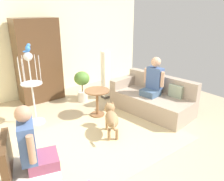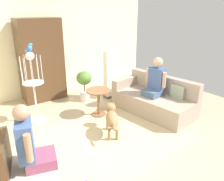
# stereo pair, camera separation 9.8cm
# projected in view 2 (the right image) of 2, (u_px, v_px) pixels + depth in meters

# --- Properties ---
(ground_plane) EXTENTS (7.32, 7.32, 0.00)m
(ground_plane) POSITION_uv_depth(u_px,v_px,m) (111.00, 140.00, 4.15)
(ground_plane) COLOR tan
(back_wall) EXTENTS (6.46, 0.12, 2.71)m
(back_wall) POSITION_uv_depth(u_px,v_px,m) (45.00, 44.00, 6.05)
(back_wall) COLOR beige
(back_wall) RESTS_ON ground
(area_rug) EXTENTS (2.86, 2.10, 0.01)m
(area_rug) POSITION_uv_depth(u_px,v_px,m) (105.00, 138.00, 4.19)
(area_rug) COLOR #C6B284
(area_rug) RESTS_ON ground
(couch) EXTENTS (1.16, 1.95, 0.80)m
(couch) POSITION_uv_depth(u_px,v_px,m) (154.00, 99.00, 5.22)
(couch) COLOR gray
(couch) RESTS_ON ground
(armchair) EXTENTS (0.76, 0.75, 0.89)m
(armchair) POSITION_uv_depth(u_px,v_px,m) (19.00, 163.00, 2.74)
(armchair) COLOR #4C331E
(armchair) RESTS_ON ground
(person_on_couch) EXTENTS (0.46, 0.52, 0.86)m
(person_on_couch) POSITION_uv_depth(u_px,v_px,m) (156.00, 80.00, 5.01)
(person_on_couch) COLOR #425B78
(person_on_armchair) EXTENTS (0.51, 0.51, 0.84)m
(person_on_armchair) POSITION_uv_depth(u_px,v_px,m) (30.00, 143.00, 2.69)
(person_on_armchair) COLOR #87405B
(round_end_table) EXTENTS (0.55, 0.55, 0.60)m
(round_end_table) POSITION_uv_depth(u_px,v_px,m) (99.00, 98.00, 4.98)
(round_end_table) COLOR brown
(round_end_table) RESTS_ON ground
(dog) EXTENTS (0.52, 0.79, 0.54)m
(dog) POSITION_uv_depth(u_px,v_px,m) (112.00, 117.00, 4.28)
(dog) COLOR olive
(dog) RESTS_ON ground
(bird_cage_stand) EXTENTS (0.42, 0.42, 1.50)m
(bird_cage_stand) POSITION_uv_depth(u_px,v_px,m) (34.00, 86.00, 4.54)
(bird_cage_stand) COLOR silver
(bird_cage_stand) RESTS_ON ground
(parrot) EXTENTS (0.17, 0.10, 0.16)m
(parrot) POSITION_uv_depth(u_px,v_px,m) (30.00, 48.00, 4.28)
(parrot) COLOR blue
(parrot) RESTS_ON bird_cage_stand
(potted_plant) EXTENTS (0.39, 0.39, 0.79)m
(potted_plant) POSITION_uv_depth(u_px,v_px,m) (84.00, 82.00, 5.72)
(potted_plant) COLOR beige
(potted_plant) RESTS_ON ground
(column_lamp) EXTENTS (0.20, 0.20, 1.26)m
(column_lamp) POSITION_uv_depth(u_px,v_px,m) (108.00, 75.00, 5.89)
(column_lamp) COLOR #4C4742
(column_lamp) RESTS_ON ground
(armoire_cabinet) EXTENTS (1.05, 0.56, 2.07)m
(armoire_cabinet) POSITION_uv_depth(u_px,v_px,m) (41.00, 60.00, 5.70)
(armoire_cabinet) COLOR #4C331E
(armoire_cabinet) RESTS_ON ground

